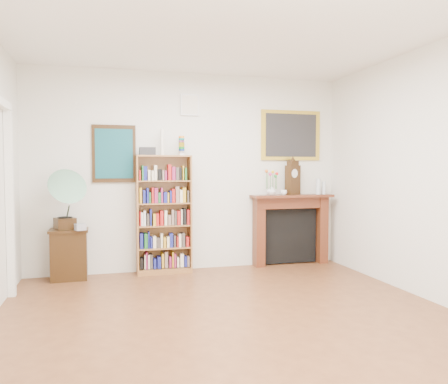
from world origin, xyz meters
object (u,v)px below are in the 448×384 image
at_px(bookshelf, 164,208).
at_px(bottle_right, 324,188).
at_px(flower_vase, 272,190).
at_px(cd_stack, 80,227).
at_px(gramophone, 63,196).
at_px(teacup, 284,193).
at_px(bottle_left, 318,186).
at_px(fireplace, 290,224).
at_px(mantel_clock, 293,178).
at_px(side_cabinet, 69,254).

height_order(bookshelf, bottle_right, bookshelf).
bearing_deg(flower_vase, cd_stack, -176.29).
bearing_deg(gramophone, cd_stack, -33.43).
distance_m(bookshelf, bottle_right, 2.46).
relative_size(gramophone, teacup, 8.12).
distance_m(bottle_left, bottle_right, 0.12).
height_order(gramophone, cd_stack, gramophone).
bearing_deg(bottle_right, fireplace, 177.10).
bearing_deg(bookshelf, flower_vase, -0.69).
bearing_deg(bookshelf, cd_stack, -170.14).
bearing_deg(flower_vase, mantel_clock, 8.23).
distance_m(bookshelf, bottle_left, 2.36).
bearing_deg(gramophone, bottle_right, -18.07).
bearing_deg(bottle_right, cd_stack, -176.38).
distance_m(gramophone, mantel_clock, 3.24).
height_order(teacup, bottle_right, bottle_right).
height_order(mantel_clock, teacup, mantel_clock).
height_order(mantel_clock, flower_vase, mantel_clock).
bearing_deg(mantel_clock, cd_stack, 159.69).
bearing_deg(mantel_clock, teacup, 176.24).
bearing_deg(side_cabinet, flower_vase, -0.38).
height_order(side_cabinet, gramophone, gramophone).
xyz_separation_m(bookshelf, cd_stack, (-1.09, -0.19, -0.21)).
relative_size(fireplace, gramophone, 1.62).
xyz_separation_m(flower_vase, bottle_right, (0.87, 0.05, 0.03)).
relative_size(side_cabinet, mantel_clock, 1.30).
bearing_deg(gramophone, mantel_clock, -17.62).
bearing_deg(teacup, gramophone, -177.84).
height_order(fireplace, bottle_left, bottle_left).
distance_m(cd_stack, bottle_left, 3.47).
bearing_deg(teacup, cd_stack, -176.81).
relative_size(bookshelf, side_cabinet, 2.83).
distance_m(fireplace, bottle_left, 0.71).
bearing_deg(bottle_left, bookshelf, -179.95).
xyz_separation_m(gramophone, teacup, (3.05, 0.12, -0.01)).
bearing_deg(teacup, side_cabinet, -179.80).
relative_size(fireplace, cd_stack, 10.49).
xyz_separation_m(gramophone, cd_stack, (0.20, -0.04, -0.40)).
height_order(cd_stack, teacup, teacup).
distance_m(side_cabinet, gramophone, 0.78).
bearing_deg(bookshelf, side_cabinet, -178.11).
xyz_separation_m(bookshelf, bottle_left, (2.34, 0.00, 0.27)).
bearing_deg(teacup, bookshelf, 178.99).
bearing_deg(bottle_left, mantel_clock, 175.48).
distance_m(bookshelf, gramophone, 1.31).
distance_m(gramophone, cd_stack, 0.45).
distance_m(bookshelf, fireplace, 1.94).
distance_m(bookshelf, cd_stack, 1.13).
bearing_deg(bottle_right, mantel_clock, 179.91).
bearing_deg(flower_vase, teacup, -4.13).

